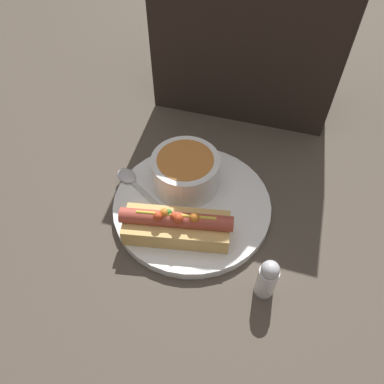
{
  "coord_description": "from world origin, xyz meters",
  "views": [
    {
      "loc": [
        0.11,
        -0.37,
        0.52
      ],
      "look_at": [
        0.0,
        0.0,
        0.05
      ],
      "focal_mm": 35.0,
      "sensor_mm": 36.0,
      "label": 1
    }
  ],
  "objects": [
    {
      "name": "dinner_plate",
      "position": [
        0.0,
        0.0,
        0.01
      ],
      "size": [
        0.27,
        0.27,
        0.02
      ],
      "color": "white",
      "rests_on": "ground_plane"
    },
    {
      "name": "soup_bowl",
      "position": [
        -0.02,
        0.04,
        0.05
      ],
      "size": [
        0.12,
        0.12,
        0.06
      ],
      "color": "white",
      "rests_on": "dinner_plate"
    },
    {
      "name": "seated_diner",
      "position": [
        0.02,
        0.33,
        0.22
      ],
      "size": [
        0.36,
        0.16,
        0.5
      ],
      "color": "#2D231E",
      "rests_on": "ground_plane"
    },
    {
      "name": "spoon",
      "position": [
        -0.11,
        0.01,
        0.02
      ],
      "size": [
        0.15,
        0.1,
        0.01
      ],
      "rotation": [
        0.0,
        0.0,
        2.59
      ],
      "color": "#B7B7BC",
      "rests_on": "dinner_plate"
    },
    {
      "name": "hot_dog",
      "position": [
        -0.01,
        -0.07,
        0.04
      ],
      "size": [
        0.17,
        0.09,
        0.06
      ],
      "rotation": [
        0.0,
        0.0,
        0.18
      ],
      "color": "#DBAD60",
      "rests_on": "dinner_plate"
    },
    {
      "name": "salt_shaker",
      "position": [
        0.14,
        -0.11,
        0.04
      ],
      "size": [
        0.03,
        0.03,
        0.08
      ],
      "color": "silver",
      "rests_on": "ground_plane"
    },
    {
      "name": "ground_plane",
      "position": [
        0.0,
        0.0,
        0.0
      ],
      "size": [
        4.0,
        4.0,
        0.0
      ],
      "primitive_type": "plane",
      "color": "#4C4238"
    }
  ]
}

